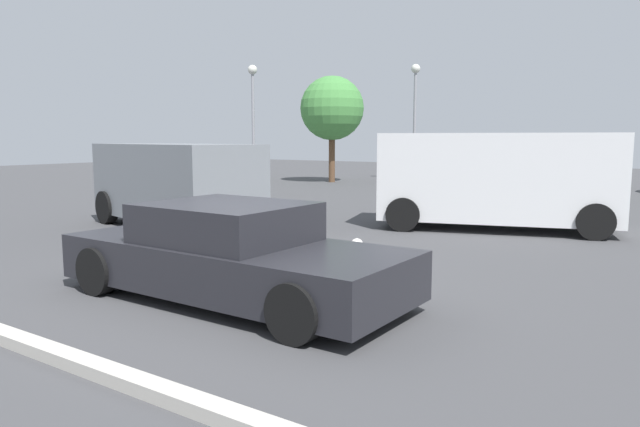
{
  "coord_description": "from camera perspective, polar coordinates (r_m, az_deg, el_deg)",
  "views": [
    {
      "loc": [
        5.0,
        -5.55,
        2.06
      ],
      "look_at": [
        0.02,
        1.85,
        0.9
      ],
      "focal_mm": 32.43,
      "sensor_mm": 36.0,
      "label": 1
    }
  ],
  "objects": [
    {
      "name": "tree_back_right",
      "position": [
        27.59,
        1.19,
        10.32
      ],
      "size": [
        3.0,
        3.0,
        4.99
      ],
      "color": "brown",
      "rests_on": "ground_plane"
    },
    {
      "name": "parking_curb",
      "position": [
        6.12,
        -24.94,
        -12.36
      ],
      "size": [
        8.2,
        0.2,
        0.12
      ],
      "primitive_type": "cube",
      "color": "#B7B2A8",
      "rests_on": "ground_plane"
    },
    {
      "name": "dog",
      "position": [
        9.44,
        3.99,
        -3.66
      ],
      "size": [
        0.52,
        0.51,
        0.41
      ],
      "rotation": [
        0.0,
        0.0,
        2.38
      ],
      "color": "white",
      "rests_on": "ground_plane"
    },
    {
      "name": "ground_plane",
      "position": [
        7.74,
        -7.86,
        -8.08
      ],
      "size": [
        80.0,
        80.0,
        0.0
      ],
      "primitive_type": "plane",
      "color": "#424244"
    },
    {
      "name": "light_post_mid",
      "position": [
        29.19,
        9.36,
        10.93
      ],
      "size": [
        0.44,
        0.44,
        5.66
      ],
      "color": "gray",
      "rests_on": "ground_plane"
    },
    {
      "name": "suv_dark",
      "position": [
        13.71,
        -14.15,
        3.01
      ],
      "size": [
        5.04,
        2.94,
        1.94
      ],
      "rotation": [
        0.0,
        0.0,
        2.91
      ],
      "color": "gray",
      "rests_on": "ground_plane"
    },
    {
      "name": "light_post_near",
      "position": [
        27.97,
        -6.64,
        10.93
      ],
      "size": [
        0.44,
        0.44,
        5.49
      ],
      "color": "gray",
      "rests_on": "ground_plane"
    },
    {
      "name": "sedan_foreground",
      "position": [
        7.5,
        -8.74,
        -4.06
      ],
      "size": [
        4.7,
        1.97,
        1.24
      ],
      "rotation": [
        0.0,
        0.0,
        -0.01
      ],
      "color": "#232328",
      "rests_on": "ground_plane"
    },
    {
      "name": "van_white",
      "position": [
        13.72,
        17.04,
        3.39
      ],
      "size": [
        5.47,
        3.38,
        2.18
      ],
      "rotation": [
        0.0,
        0.0,
        0.3
      ],
      "color": "white",
      "rests_on": "ground_plane"
    }
  ]
}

